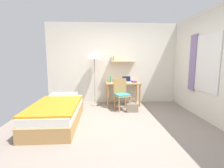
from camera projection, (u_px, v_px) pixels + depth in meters
name	position (u px, v px, depth m)	size (l,w,h in m)	color
ground_plane	(123.00, 125.00, 3.69)	(5.28, 5.28, 0.00)	gray
wall_back	(115.00, 64.00, 5.49)	(4.40, 0.27, 2.60)	silver
wall_right	(215.00, 66.00, 3.65)	(0.10, 4.40, 2.60)	silver
bed	(57.00, 113.00, 3.79)	(0.97, 1.98, 0.54)	#B2844C
desk	(123.00, 86.00, 5.29)	(1.07, 0.59, 0.72)	#B2844C
desk_chair	(122.00, 93.00, 4.79)	(0.50, 0.50, 0.89)	#B2844C
standing_lamp	(94.00, 58.00, 5.12)	(0.43, 0.43, 1.68)	#B2A893
laptop	(126.00, 81.00, 5.31)	(0.30, 0.21, 0.20)	#B7BABF
water_bottle	(111.00, 79.00, 5.27)	(0.06, 0.06, 0.20)	#42A87F
book_stack	(134.00, 81.00, 5.33)	(0.17, 0.23, 0.05)	#333338
handbag	(132.00, 107.00, 4.61)	(0.32, 0.13, 0.39)	gray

